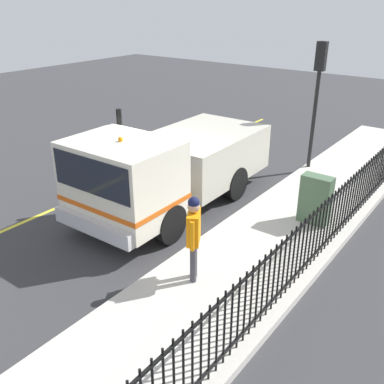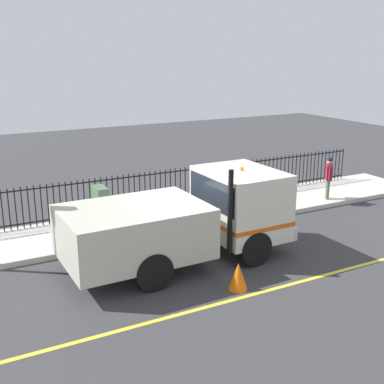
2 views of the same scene
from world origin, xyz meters
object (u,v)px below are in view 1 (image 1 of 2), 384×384
work_truck (165,166)px  utility_cabinet (315,200)px  worker_standing (194,230)px  traffic_light_near (318,81)px  traffic_cone (109,182)px

work_truck → utility_cabinet: bearing=-158.5°
worker_standing → traffic_light_near: (-0.71, 7.31, 1.70)m
traffic_light_near → traffic_cone: (-3.99, -5.17, -2.63)m
worker_standing → traffic_cone: size_ratio=2.67×
worker_standing → utility_cabinet: size_ratio=1.46×
utility_cabinet → traffic_cone: bearing=-164.4°
worker_standing → utility_cabinet: bearing=-45.4°
work_truck → worker_standing: work_truck is taller
traffic_light_near → utility_cabinet: traffic_light_near is taller
utility_cabinet → work_truck: bearing=-157.6°
work_truck → worker_standing: bearing=138.5°
traffic_cone → work_truck: bearing=2.8°
utility_cabinet → traffic_light_near: bearing=114.8°
traffic_light_near → traffic_cone: traffic_light_near is taller
traffic_cone → worker_standing: bearing=-24.5°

